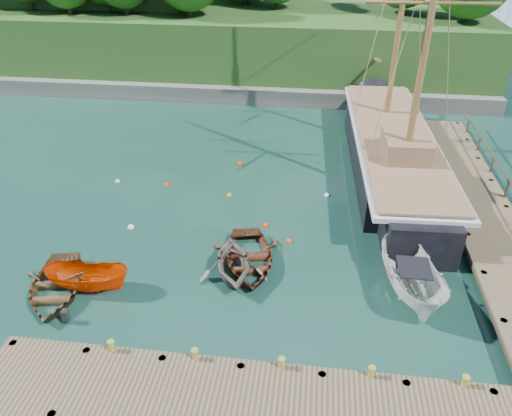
{
  "coord_description": "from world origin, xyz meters",
  "views": [
    {
      "loc": [
        2.62,
        -16.78,
        14.09
      ],
      "look_at": [
        0.11,
        2.88,
        2.0
      ],
      "focal_mm": 35.0,
      "sensor_mm": 36.0,
      "label": 1
    }
  ],
  "objects_px": {
    "rowboat_2": "(249,264)",
    "motorboat_orange": "(90,289)",
    "cabin_boat_white": "(409,294)",
    "schooner": "(392,156)",
    "rowboat_1": "(233,276)",
    "rowboat_0": "(57,293)"
  },
  "relations": [
    {
      "from": "rowboat_0",
      "to": "motorboat_orange",
      "type": "height_order",
      "value": "motorboat_orange"
    },
    {
      "from": "rowboat_0",
      "to": "cabin_boat_white",
      "type": "bearing_deg",
      "value": -7.24
    },
    {
      "from": "rowboat_0",
      "to": "rowboat_1",
      "type": "xyz_separation_m",
      "value": [
        7.24,
        2.07,
        0.0
      ]
    },
    {
      "from": "rowboat_2",
      "to": "rowboat_1",
      "type": "bearing_deg",
      "value": -135.07
    },
    {
      "from": "rowboat_0",
      "to": "rowboat_2",
      "type": "distance_m",
      "value": 8.36
    },
    {
      "from": "rowboat_1",
      "to": "schooner",
      "type": "bearing_deg",
      "value": 40.47
    },
    {
      "from": "rowboat_2",
      "to": "motorboat_orange",
      "type": "xyz_separation_m",
      "value": [
        -6.51,
        -2.56,
        0.0
      ]
    },
    {
      "from": "rowboat_2",
      "to": "schooner",
      "type": "distance_m",
      "value": 12.78
    },
    {
      "from": "motorboat_orange",
      "to": "schooner",
      "type": "xyz_separation_m",
      "value": [
        13.86,
        12.96,
        1.04
      ]
    },
    {
      "from": "schooner",
      "to": "rowboat_1",
      "type": "bearing_deg",
      "value": -127.46
    },
    {
      "from": "cabin_boat_white",
      "to": "schooner",
      "type": "height_order",
      "value": "schooner"
    },
    {
      "from": "motorboat_orange",
      "to": "schooner",
      "type": "relative_size",
      "value": 0.14
    },
    {
      "from": "rowboat_1",
      "to": "rowboat_2",
      "type": "height_order",
      "value": "rowboat_1"
    },
    {
      "from": "rowboat_2",
      "to": "motorboat_orange",
      "type": "relative_size",
      "value": 1.25
    },
    {
      "from": "rowboat_1",
      "to": "motorboat_orange",
      "type": "distance_m",
      "value": 6.15
    },
    {
      "from": "cabin_boat_white",
      "to": "schooner",
      "type": "bearing_deg",
      "value": 77.78
    },
    {
      "from": "rowboat_0",
      "to": "cabin_boat_white",
      "type": "height_order",
      "value": "cabin_boat_white"
    },
    {
      "from": "cabin_boat_white",
      "to": "rowboat_2",
      "type": "bearing_deg",
      "value": 160.03
    },
    {
      "from": "rowboat_1",
      "to": "rowboat_2",
      "type": "xyz_separation_m",
      "value": [
        0.59,
        0.89,
        0.0
      ]
    },
    {
      "from": "rowboat_1",
      "to": "motorboat_orange",
      "type": "xyz_separation_m",
      "value": [
        -5.92,
        -1.67,
        0.0
      ]
    },
    {
      "from": "rowboat_2",
      "to": "cabin_boat_white",
      "type": "height_order",
      "value": "cabin_boat_white"
    },
    {
      "from": "rowboat_1",
      "to": "cabin_boat_white",
      "type": "distance_m",
      "value": 7.6
    }
  ]
}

